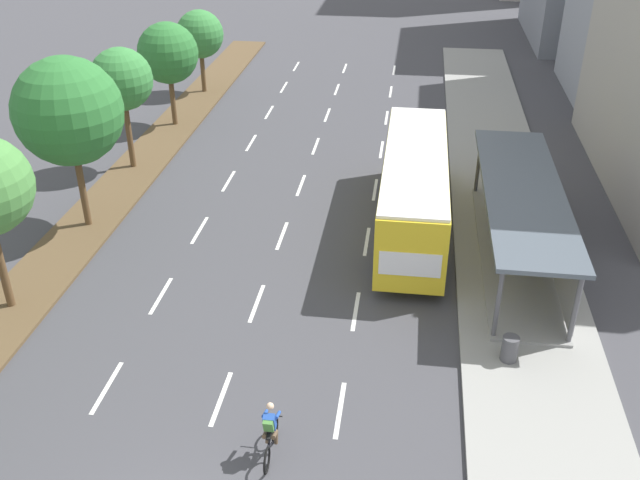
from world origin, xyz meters
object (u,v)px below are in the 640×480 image
median_tree_fourth (121,80)px  median_tree_third (68,112)px  bus_shelter (527,216)px  trash_bin (510,349)px  median_tree_farthest (200,34)px  cyclist (270,433)px  median_tree_fifth (168,53)px  bus (414,184)px

median_tree_fourth → median_tree_third: bearing=-87.1°
bus_shelter → median_tree_fourth: bearing=160.8°
median_tree_fourth → trash_bin: size_ratio=6.87×
bus_shelter → median_tree_farthest: bearing=134.2°
median_tree_third → median_tree_farthest: size_ratio=1.39×
cyclist → median_tree_fourth: (-10.41, 17.51, 3.68)m
bus_shelter → cyclist: bearing=-124.3°
bus_shelter → median_tree_fifth: median_tree_fifth is taller
cyclist → trash_bin: 8.08m
median_tree_fourth → median_tree_fifth: 6.05m
bus_shelter → median_tree_third: (-17.75, 0.25, 3.18)m
median_tree_third → trash_bin: bearing=-22.1°
cyclist → median_tree_farthest: size_ratio=0.36×
cyclist → median_tree_fifth: (-10.22, 23.55, 3.34)m
bus → median_tree_fifth: (-13.58, 10.44, 2.06)m
median_tree_third → trash_bin: 18.54m
median_tree_fourth → trash_bin: median_tree_fourth is taller
bus → cyclist: bus is taller
bus_shelter → bus: size_ratio=1.04×
bus → median_tree_farthest: 21.42m
bus → median_tree_third: 13.89m
cyclist → trash_bin: size_ratio=2.14×
median_tree_fifth → median_tree_farthest: 6.05m
median_tree_fifth → bus_shelter: bearing=-34.6°
median_tree_third → median_tree_fourth: bearing=92.9°
median_tree_fifth → median_tree_farthest: (-0.01, 6.03, -0.42)m
cyclist → median_tree_farthest: 31.44m
median_tree_fifth → bus: bearing=-37.5°
bus → median_tree_fourth: bearing=162.3°
median_tree_fifth → trash_bin: (16.78, -18.85, -3.55)m
cyclist → median_tree_third: bearing=131.4°
cyclist → median_tree_fifth: size_ratio=0.32×
median_tree_fifth → cyclist: bearing=-66.5°
cyclist → trash_bin: bearing=35.6°
median_tree_third → median_tree_farthest: 18.15m
cyclist → median_tree_fifth: 25.89m
cyclist → bus_shelter: bearing=55.7°
bus_shelter → median_tree_farthest: median_tree_farthest is taller
median_tree_fourth → trash_bin: bearing=-37.0°
bus_shelter → median_tree_fourth: (-18.06, 6.29, 2.61)m
trash_bin → bus: bearing=110.8°
bus → median_tree_farthest: size_ratio=2.23×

